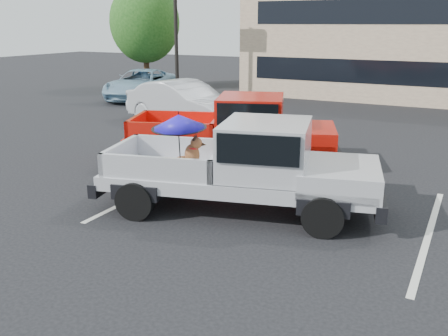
{
  "coord_description": "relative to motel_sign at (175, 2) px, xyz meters",
  "views": [
    {
      "loc": [
        3.51,
        -7.19,
        3.72
      ],
      "look_at": [
        -0.28,
        0.18,
        1.3
      ],
      "focal_mm": 40.0,
      "sensor_mm": 36.0,
      "label": 1
    }
  ],
  "objects": [
    {
      "name": "ground",
      "position": [
        10.0,
        -14.0,
        -4.65
      ],
      "size": [
        90.0,
        90.0,
        0.0
      ],
      "primitive_type": "plane",
      "color": "black",
      "rests_on": "ground"
    },
    {
      "name": "stripe_left",
      "position": [
        7.0,
        -12.0,
        -4.65
      ],
      "size": [
        0.12,
        5.0,
        0.01
      ],
      "primitive_type": "cube",
      "color": "silver",
      "rests_on": "ground"
    },
    {
      "name": "stripe_right",
      "position": [
        13.0,
        -12.0,
        -4.65
      ],
      "size": [
        0.12,
        5.0,
        0.01
      ],
      "primitive_type": "cube",
      "color": "silver",
      "rests_on": "ground"
    },
    {
      "name": "motel_sign",
      "position": [
        0.0,
        0.0,
        0.0
      ],
      "size": [
        1.6,
        0.22,
        6.0
      ],
      "color": "black",
      "rests_on": "ground"
    },
    {
      "name": "tree_left",
      "position": [
        -4.0,
        3.0,
        -0.92
      ],
      "size": [
        3.96,
        3.96,
        6.02
      ],
      "color": "#332114",
      "rests_on": "ground"
    },
    {
      "name": "silver_pickup",
      "position": [
        9.67,
        -12.43,
        -3.6
      ],
      "size": [
        5.99,
        3.26,
        2.06
      ],
      "rotation": [
        0.0,
        0.0,
        0.24
      ],
      "color": "black",
      "rests_on": "ground"
    },
    {
      "name": "red_pickup",
      "position": [
        8.04,
        -9.37,
        -3.62
      ],
      "size": [
        6.05,
        3.75,
        1.88
      ],
      "rotation": [
        0.0,
        0.0,
        0.34
      ],
      "color": "black",
      "rests_on": "ground"
    },
    {
      "name": "silver_sedan",
      "position": [
        3.66,
        -5.32,
        -3.83
      ],
      "size": [
        5.25,
        3.0,
        1.64
      ],
      "primitive_type": "imported",
      "rotation": [
        0.0,
        0.0,
        1.3
      ],
      "color": "#B1B3B8",
      "rests_on": "ground"
    },
    {
      "name": "blue_suv",
      "position": [
        -1.81,
        -0.54,
        -3.92
      ],
      "size": [
        3.6,
        5.66,
        1.45
      ],
      "primitive_type": "imported",
      "rotation": [
        0.0,
        0.0,
        0.24
      ],
      "color": "#80A6BF",
      "rests_on": "ground"
    }
  ]
}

